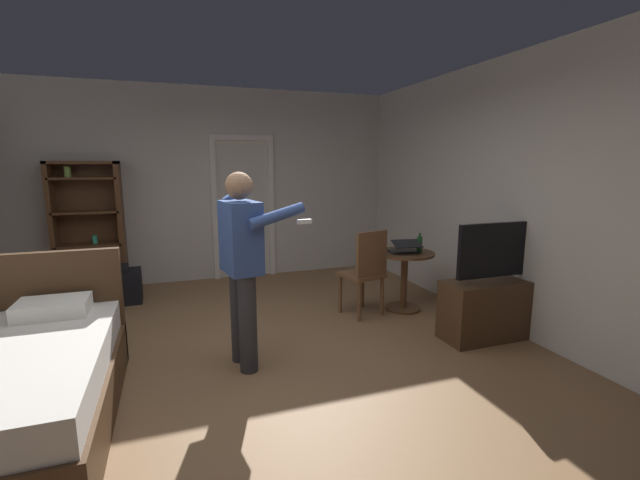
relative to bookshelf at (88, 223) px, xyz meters
name	(u,v)px	position (x,y,z in m)	size (l,w,h in m)	color
ground_plane	(253,372)	(1.61, -2.96, -0.94)	(6.89, 6.89, 0.00)	olive
wall_back	(211,185)	(1.61, 0.23, 0.46)	(5.64, 0.12, 2.80)	beige
wall_right	(527,196)	(4.37, -2.96, 0.46)	(0.12, 6.50, 2.80)	beige
doorway_frame	(243,197)	(2.07, 0.15, 0.28)	(0.93, 0.08, 2.13)	white
bookshelf	(88,223)	(0.00, 0.00, 0.00)	(0.85, 0.32, 1.75)	brown
tv_flatscreen	(493,303)	(4.01, -3.01, -0.59)	(1.04, 0.40, 1.16)	#4C331E
side_table	(404,271)	(3.60, -2.00, -0.47)	(0.68, 0.68, 0.70)	brown
laptop	(404,249)	(3.56, -2.04, -0.19)	(0.37, 0.37, 0.16)	black
bottle_on_table	(419,244)	(3.74, -2.08, -0.15)	(0.06, 0.06, 0.23)	#1E5624
wooden_chair	(366,269)	(3.07, -2.05, -0.40)	(0.52, 0.52, 0.99)	brown
person_blue_shirt	(243,258)	(1.59, -2.80, 0.01)	(0.72, 0.58, 1.66)	#333338
suitcase_dark	(110,285)	(0.28, -0.62, -0.71)	(0.45, 0.35, 0.47)	black
suitcase_small	(122,287)	(0.41, -0.63, -0.74)	(0.46, 0.35, 0.41)	black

